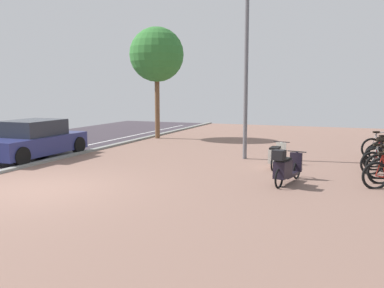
{
  "coord_description": "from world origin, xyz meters",
  "views": [
    {
      "loc": [
        7.08,
        -7.84,
        2.41
      ],
      "look_at": [
        3.66,
        0.95,
        1.17
      ],
      "focal_mm": 39.35,
      "sensor_mm": 36.0,
      "label": 1
    }
  ],
  "objects_px": {
    "bicycle_rack_03": "(382,162)",
    "scooter_mid": "(276,156)",
    "bicycle_rack_08": "(380,148)",
    "scooter_near": "(285,168)",
    "parked_car_near": "(32,140)",
    "street_tree": "(157,55)",
    "lamp_post": "(246,53)"
  },
  "relations": [
    {
      "from": "bicycle_rack_03",
      "to": "scooter_mid",
      "type": "bearing_deg",
      "value": -177.41
    },
    {
      "from": "bicycle_rack_08",
      "to": "scooter_near",
      "type": "distance_m",
      "value": 5.95
    },
    {
      "from": "parked_car_near",
      "to": "street_tree",
      "type": "relative_size",
      "value": 0.74
    },
    {
      "from": "bicycle_rack_08",
      "to": "scooter_near",
      "type": "height_order",
      "value": "bicycle_rack_08"
    },
    {
      "from": "street_tree",
      "to": "bicycle_rack_08",
      "type": "bearing_deg",
      "value": -14.05
    },
    {
      "from": "parked_car_near",
      "to": "lamp_post",
      "type": "height_order",
      "value": "lamp_post"
    },
    {
      "from": "scooter_near",
      "to": "street_tree",
      "type": "bearing_deg",
      "value": 133.23
    },
    {
      "from": "bicycle_rack_03",
      "to": "bicycle_rack_08",
      "type": "relative_size",
      "value": 0.9
    },
    {
      "from": "lamp_post",
      "to": "scooter_mid",
      "type": "bearing_deg",
      "value": -44.26
    },
    {
      "from": "bicycle_rack_03",
      "to": "scooter_near",
      "type": "xyz_separation_m",
      "value": [
        -2.35,
        -2.33,
        0.1
      ]
    },
    {
      "from": "bicycle_rack_03",
      "to": "lamp_post",
      "type": "height_order",
      "value": "lamp_post"
    },
    {
      "from": "bicycle_rack_03",
      "to": "bicycle_rack_08",
      "type": "bearing_deg",
      "value": 87.9
    },
    {
      "from": "bicycle_rack_08",
      "to": "parked_car_near",
      "type": "distance_m",
      "value": 12.21
    },
    {
      "from": "bicycle_rack_03",
      "to": "street_tree",
      "type": "height_order",
      "value": "street_tree"
    },
    {
      "from": "bicycle_rack_08",
      "to": "lamp_post",
      "type": "bearing_deg",
      "value": -156.27
    },
    {
      "from": "bicycle_rack_03",
      "to": "scooter_mid",
      "type": "height_order",
      "value": "bicycle_rack_03"
    },
    {
      "from": "scooter_mid",
      "to": "parked_car_near",
      "type": "distance_m",
      "value": 8.4
    },
    {
      "from": "bicycle_rack_03",
      "to": "lamp_post",
      "type": "relative_size",
      "value": 0.18
    },
    {
      "from": "bicycle_rack_08",
      "to": "lamp_post",
      "type": "height_order",
      "value": "lamp_post"
    },
    {
      "from": "bicycle_rack_08",
      "to": "street_tree",
      "type": "relative_size",
      "value": 0.25
    },
    {
      "from": "scooter_near",
      "to": "parked_car_near",
      "type": "xyz_separation_m",
      "value": [
        -8.92,
        0.99,
        0.18
      ]
    },
    {
      "from": "bicycle_rack_03",
      "to": "lamp_post",
      "type": "distance_m",
      "value": 5.5
    },
    {
      "from": "lamp_post",
      "to": "parked_car_near",
      "type": "bearing_deg",
      "value": -160.45
    },
    {
      "from": "street_tree",
      "to": "lamp_post",
      "type": "bearing_deg",
      "value": -38.75
    },
    {
      "from": "scooter_near",
      "to": "scooter_mid",
      "type": "bearing_deg",
      "value": 105.45
    },
    {
      "from": "lamp_post",
      "to": "bicycle_rack_08",
      "type": "bearing_deg",
      "value": 23.73
    },
    {
      "from": "bicycle_rack_03",
      "to": "scooter_near",
      "type": "bearing_deg",
      "value": -135.29
    },
    {
      "from": "scooter_mid",
      "to": "lamp_post",
      "type": "xyz_separation_m",
      "value": [
        -1.32,
        1.28,
        3.22
      ]
    },
    {
      "from": "scooter_mid",
      "to": "parked_car_near",
      "type": "xyz_separation_m",
      "value": [
        -8.31,
        -1.2,
        0.25
      ]
    },
    {
      "from": "bicycle_rack_03",
      "to": "bicycle_rack_08",
      "type": "height_order",
      "value": "bicycle_rack_08"
    },
    {
      "from": "bicycle_rack_03",
      "to": "street_tree",
      "type": "bearing_deg",
      "value": 150.38
    },
    {
      "from": "parked_car_near",
      "to": "lamp_post",
      "type": "bearing_deg",
      "value": 19.55
    }
  ]
}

